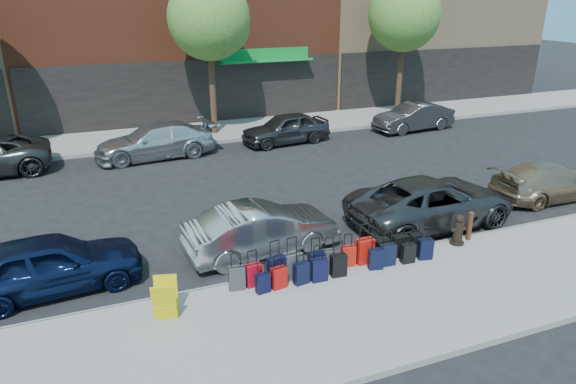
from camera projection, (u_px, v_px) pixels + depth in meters
name	position (u px, v px, depth m)	size (l,w,h in m)	color
ground	(269.00, 206.00, 17.08)	(120.00, 120.00, 0.00)	black
sidewalk_near	(365.00, 308.00, 11.41)	(60.00, 4.00, 0.15)	gray
sidewalk_far	(203.00, 132.00, 25.73)	(60.00, 4.00, 0.15)	gray
curb_near	(326.00, 266.00, 13.16)	(60.00, 0.08, 0.15)	gray
curb_far	(212.00, 143.00, 23.98)	(60.00, 0.08, 0.15)	gray
tree_center	(212.00, 21.00, 23.58)	(3.80, 3.80, 7.27)	black
tree_right	(407.00, 17.00, 27.13)	(3.80, 3.80, 7.27)	black
suitcase_front_0	(237.00, 278.00, 11.92)	(0.41, 0.26, 0.92)	#323337
suitcase_front_1	(254.00, 275.00, 12.06)	(0.39, 0.23, 0.91)	maroon
suitcase_front_2	(276.00, 269.00, 12.23)	(0.47, 0.32, 1.05)	black
suitcase_front_3	(293.00, 265.00, 12.37)	(0.46, 0.28, 1.06)	#37383C
suitcase_front_4	(316.00, 262.00, 12.58)	(0.39, 0.22, 0.95)	black
suitcase_front_5	(329.00, 260.00, 12.76)	(0.39, 0.27, 0.87)	#353439
suitcase_front_6	(348.00, 256.00, 12.95)	(0.38, 0.23, 0.87)	#AD180B
suitcase_front_7	(365.00, 251.00, 13.06)	(0.45, 0.26, 1.08)	#AF130B
suitcase_front_8	(381.00, 249.00, 13.24)	(0.41, 0.26, 0.93)	black
suitcase_front_9	(400.00, 246.00, 13.40)	(0.42, 0.26, 0.96)	black
suitcase_front_10	(416.00, 244.00, 13.55)	(0.39, 0.23, 0.92)	black
suitcase_back_1	(263.00, 283.00, 11.80)	(0.34, 0.23, 0.77)	black
suitcase_back_2	(279.00, 278.00, 11.97)	(0.39, 0.26, 0.85)	#A60E0A
suitcase_back_3	(301.00, 273.00, 12.16)	(0.40, 0.27, 0.88)	black
suitcase_back_4	(319.00, 270.00, 12.27)	(0.39, 0.24, 0.93)	black
suitcase_back_5	(338.00, 265.00, 12.49)	(0.40, 0.25, 0.91)	black
suitcase_back_7	(376.00, 259.00, 12.81)	(0.39, 0.27, 0.86)	black
suitcase_back_8	(388.00, 255.00, 12.99)	(0.39, 0.24, 0.91)	black
suitcase_back_9	(408.00, 253.00, 13.11)	(0.36, 0.23, 0.84)	black
suitcase_back_10	(425.00, 249.00, 13.29)	(0.40, 0.27, 0.88)	black
fire_hydrant	(458.00, 231.00, 14.04)	(0.44, 0.39, 0.86)	black
bollard	(470.00, 226.00, 14.26)	(0.15, 0.15, 0.82)	#38190C
display_rack	(165.00, 299.00, 10.82)	(0.62, 0.65, 0.89)	gold
car_near_0	(50.00, 264.00, 12.00)	(1.67, 4.15, 1.41)	#0C1738
car_near_1	(261.00, 229.00, 13.79)	(1.45, 4.17, 1.37)	#B9BCC0
car_near_2	(432.00, 202.00, 15.49)	(2.42, 5.24, 1.46)	#363638
car_near_3	(550.00, 181.00, 17.50)	(1.76, 4.32, 1.25)	tan
car_far_1	(155.00, 141.00, 21.84)	(2.04, 5.01, 1.45)	silver
car_far_2	(286.00, 128.00, 23.96)	(1.68, 4.17, 1.42)	#323234
car_far_3	(413.00, 117.00, 26.20)	(1.48, 4.25, 1.40)	#373739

